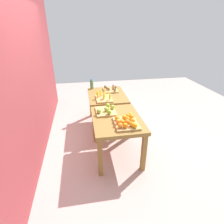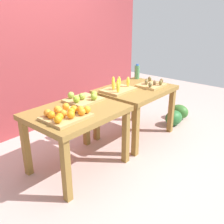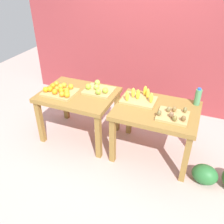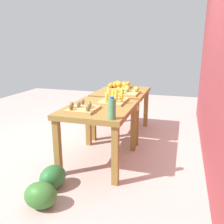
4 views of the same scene
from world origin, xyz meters
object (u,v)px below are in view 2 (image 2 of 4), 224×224
display_table_left (77,119)px  display_table_right (136,95)px  water_bottle (137,72)px  banana_crate (118,88)px  watermelon_pile (177,115)px  orange_bin (66,114)px  apple_bin (83,99)px  kiwi_bin (152,84)px

display_table_left → display_table_right: bearing=0.0°
water_bottle → banana_crate: bearing=-164.7°
banana_crate → watermelon_pile: bearing=-17.1°
orange_bin → apple_bin: apple_bin is taller
apple_bin → kiwi_bin: (1.09, -0.26, -0.01)m
kiwi_bin → water_bottle: size_ratio=1.57×
banana_crate → kiwi_bin: bearing=-25.1°
display_table_left → banana_crate: (0.86, 0.11, 0.15)m
orange_bin → kiwi_bin: size_ratio=1.24×
display_table_left → display_table_right: (1.12, 0.00, 0.00)m
display_table_right → kiwi_bin: (0.22, -0.12, 0.14)m
display_table_right → watermelon_pile: display_table_right is taller
apple_bin → banana_crate: size_ratio=0.91×
kiwi_bin → watermelon_pile: (0.65, -0.12, -0.64)m
kiwi_bin → orange_bin: bearing=179.4°
display_table_left → watermelon_pile: 2.06m
banana_crate → kiwi_bin: 0.53m
display_table_left → apple_bin: (0.25, 0.14, 0.14)m
display_table_left → kiwi_bin: size_ratio=2.86×
banana_crate → water_bottle: bearing=15.3°
water_bottle → apple_bin: bearing=-173.2°
kiwi_bin → display_table_left: bearing=174.9°
orange_bin → banana_crate: banana_crate is taller
banana_crate → water_bottle: water_bottle is taller
kiwi_bin → watermelon_pile: bearing=-10.7°
kiwi_bin → water_bottle: (0.23, 0.42, 0.08)m
display_table_left → watermelon_pile: (1.99, -0.24, -0.50)m
display_table_left → kiwi_bin: bearing=-5.1°
banana_crate → watermelon_pile: banana_crate is taller
water_bottle → display_table_right: bearing=-146.1°
kiwi_bin → water_bottle: bearing=61.6°
apple_bin → water_bottle: water_bottle is taller
display_table_left → display_table_right: 1.12m
display_table_right → apple_bin: (-0.87, 0.14, 0.14)m
orange_bin → apple_bin: size_ratio=1.12×
display_table_left → water_bottle: 1.61m
display_table_right → kiwi_bin: 0.28m
display_table_left → watermelon_pile: display_table_left is taller
kiwi_bin → water_bottle: 0.48m
banana_crate → orange_bin: bearing=-169.0°
display_table_right → water_bottle: bearing=33.9°
display_table_right → kiwi_bin: size_ratio=2.86×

